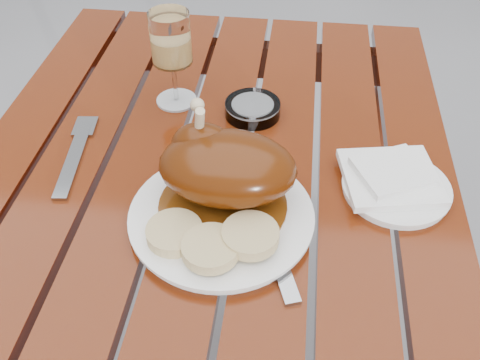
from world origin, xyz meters
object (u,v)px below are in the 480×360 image
(ashtray, at_px, (253,109))
(wine_glass, at_px, (173,60))
(table, at_px, (211,325))
(side_plate, at_px, (396,188))
(dinner_plate, at_px, (222,217))

(ashtray, bearing_deg, wine_glass, 170.38)
(wine_glass, bearing_deg, table, -69.22)
(wine_glass, relative_size, ashtray, 1.75)
(side_plate, bearing_deg, dinner_plate, -159.89)
(side_plate, distance_m, ashtray, 0.30)
(dinner_plate, bearing_deg, ashtray, 86.31)
(wine_glass, xyz_separation_m, side_plate, (0.39, -0.20, -0.08))
(dinner_plate, distance_m, side_plate, 0.28)
(table, distance_m, wine_glass, 0.53)
(wine_glass, distance_m, side_plate, 0.45)
(table, relative_size, dinner_plate, 4.42)
(side_plate, bearing_deg, wine_glass, 152.96)
(dinner_plate, height_order, wine_glass, wine_glass)
(dinner_plate, height_order, ashtray, ashtray)
(table, distance_m, side_plate, 0.49)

